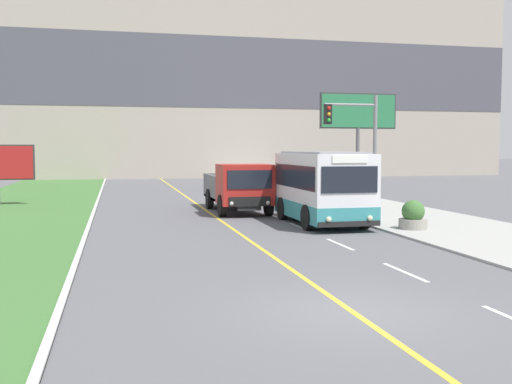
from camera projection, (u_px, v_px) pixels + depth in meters
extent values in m
plane|color=#56565B|center=(352.00, 312.00, 11.67)|extent=(300.00, 300.00, 0.00)
cube|color=#B2B2AD|center=(52.00, 329.00, 10.40)|extent=(0.16, 140.00, 0.08)
cube|color=gold|center=(352.00, 312.00, 11.67)|extent=(0.14, 140.00, 0.01)
cube|color=silver|center=(405.00, 272.00, 15.40)|extent=(0.12, 2.40, 0.01)
cube|color=silver|center=(340.00, 244.00, 19.87)|extent=(0.12, 2.40, 0.01)
cube|color=silver|center=(299.00, 227.00, 24.34)|extent=(0.12, 2.40, 0.01)
cube|color=silver|center=(271.00, 214.00, 28.80)|extent=(0.12, 2.40, 0.01)
cube|color=silver|center=(250.00, 206.00, 33.27)|extent=(0.12, 2.40, 0.01)
cube|color=silver|center=(234.00, 199.00, 37.74)|extent=(0.12, 2.40, 0.01)
cube|color=#A89E8E|center=(157.00, 80.00, 65.42)|extent=(80.00, 8.00, 21.36)
cube|color=#4C4C56|center=(159.00, 70.00, 61.47)|extent=(80.00, 0.04, 7.47)
cube|color=silver|center=(322.00, 186.00, 25.07)|extent=(2.51, 5.99, 2.69)
cube|color=teal|center=(322.00, 209.00, 25.15)|extent=(2.53, 6.01, 0.70)
cube|color=black|center=(322.00, 176.00, 25.04)|extent=(2.53, 5.51, 0.94)
cube|color=gray|center=(323.00, 153.00, 24.97)|extent=(2.13, 5.39, 0.08)
cube|color=black|center=(350.00, 180.00, 22.12)|extent=(2.21, 0.04, 0.99)
cube|color=black|center=(349.00, 224.00, 22.23)|extent=(2.46, 0.06, 0.20)
sphere|color=#F4EAB2|center=(329.00, 219.00, 22.02)|extent=(0.20, 0.20, 0.20)
sphere|color=#F4EAB2|center=(370.00, 218.00, 22.39)|extent=(0.20, 0.20, 0.20)
cube|color=white|center=(350.00, 159.00, 22.06)|extent=(1.38, 0.04, 0.28)
cylinder|color=black|center=(308.00, 217.00, 23.26)|extent=(0.28, 1.00, 1.00)
cylinder|color=black|center=(365.00, 216.00, 23.80)|extent=(0.28, 1.00, 1.00)
cylinder|color=black|center=(283.00, 208.00, 26.75)|extent=(0.28, 1.00, 1.00)
cylinder|color=black|center=(333.00, 207.00, 27.29)|extent=(0.28, 1.00, 1.00)
cube|color=black|center=(236.00, 202.00, 30.43)|extent=(1.09, 6.65, 0.20)
cube|color=#AD231E|center=(245.00, 184.00, 28.20)|extent=(2.42, 2.22, 1.88)
cube|color=black|center=(250.00, 180.00, 27.08)|extent=(2.06, 0.04, 0.85)
cube|color=black|center=(250.00, 202.00, 27.15)|extent=(1.94, 0.06, 0.44)
sphere|color=silver|center=(232.00, 204.00, 26.95)|extent=(0.18, 0.18, 0.18)
sphere|color=silver|center=(268.00, 203.00, 27.33)|extent=(0.18, 0.18, 0.18)
cube|color=slate|center=(231.00, 197.00, 31.61)|extent=(2.30, 4.18, 0.12)
cube|color=slate|center=(211.00, 187.00, 31.33)|extent=(0.12, 4.18, 1.25)
cube|color=slate|center=(251.00, 186.00, 31.82)|extent=(0.12, 4.18, 1.25)
cube|color=slate|center=(239.00, 189.00, 29.60)|extent=(2.30, 0.12, 1.25)
cube|color=slate|center=(224.00, 184.00, 33.54)|extent=(2.30, 0.12, 1.25)
cube|color=slate|center=(239.00, 174.00, 29.55)|extent=(2.30, 0.12, 0.24)
cylinder|color=black|center=(222.00, 206.00, 27.80)|extent=(0.30, 1.04, 1.04)
cylinder|color=black|center=(269.00, 205.00, 28.31)|extent=(0.30, 1.04, 1.04)
cylinder|color=black|center=(210.00, 199.00, 31.57)|extent=(0.30, 1.04, 1.04)
cylinder|color=black|center=(251.00, 198.00, 32.08)|extent=(0.30, 1.04, 1.04)
cylinder|color=slate|center=(375.00, 161.00, 24.62)|extent=(0.16, 0.16, 5.35)
cylinder|color=slate|center=(350.00, 105.00, 24.21)|extent=(2.20, 0.10, 0.10)
cube|color=black|center=(328.00, 114.00, 24.02)|extent=(0.28, 0.24, 0.80)
sphere|color=red|center=(329.00, 108.00, 23.87)|extent=(0.14, 0.14, 0.14)
sphere|color=orange|center=(329.00, 114.00, 23.89)|extent=(0.14, 0.14, 0.14)
sphere|color=green|center=(329.00, 120.00, 23.91)|extent=(0.14, 0.14, 0.14)
cylinder|color=#59595B|center=(357.00, 163.00, 38.39)|extent=(0.24, 0.24, 4.51)
cube|color=#333333|center=(358.00, 111.00, 38.15)|extent=(5.11, 0.20, 2.25)
cube|color=#287547|center=(359.00, 111.00, 38.04)|extent=(4.95, 0.02, 2.09)
cylinder|color=gray|center=(413.00, 224.00, 23.08)|extent=(1.09, 1.09, 0.38)
sphere|color=#3D6B33|center=(413.00, 211.00, 23.05)|extent=(0.88, 0.88, 0.88)
cylinder|color=gray|center=(369.00, 213.00, 26.67)|extent=(1.01, 1.01, 0.41)
sphere|color=#3D6B33|center=(369.00, 203.00, 26.63)|extent=(0.80, 0.80, 0.80)
cylinder|color=gray|center=(337.00, 206.00, 30.29)|extent=(1.01, 1.01, 0.41)
sphere|color=#3D6B33|center=(337.00, 196.00, 30.25)|extent=(0.81, 0.81, 0.81)
cylinder|color=gray|center=(314.00, 200.00, 33.93)|extent=(1.09, 1.09, 0.40)
sphere|color=#3D6B33|center=(315.00, 191.00, 33.89)|extent=(0.87, 0.87, 0.87)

